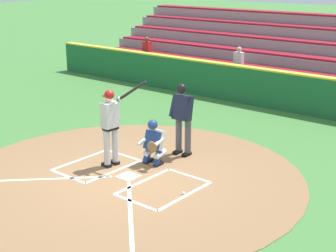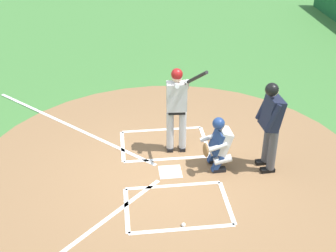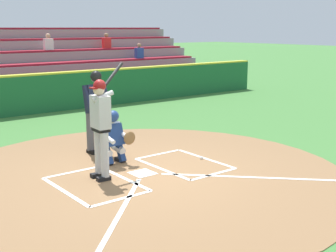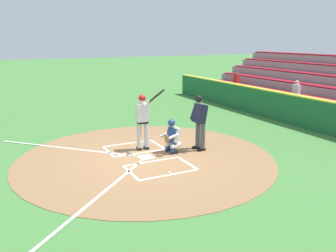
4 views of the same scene
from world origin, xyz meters
name	(u,v)px [view 1 (image 1 of 4)]	position (x,y,z in m)	size (l,w,h in m)	color
ground_plane	(128,177)	(0.00, 0.00, 0.00)	(120.00, 120.00, 0.00)	#427A38
dirt_circle	(128,176)	(0.00, 0.00, 0.01)	(8.00, 8.00, 0.01)	olive
home_plate_and_chalk	(100,188)	(0.00, 0.88, 0.01)	(7.93, 4.91, 0.01)	white
batter	(111,122)	(0.76, -0.23, 1.10)	(0.96, 0.67, 2.13)	#BCBCBC
catcher	(154,141)	(0.06, -0.95, 0.59)	(0.61, 0.60, 1.13)	black
plate_umpire	(183,114)	(-0.07, -1.90, 1.08)	(0.60, 0.44, 1.86)	#4C4C51
baseball	(184,193)	(-1.57, -0.03, 0.04)	(0.07, 0.07, 0.07)	white
backstop_wall	(284,91)	(0.00, -7.50, 0.65)	(22.00, 0.36, 1.31)	#1E6033
bleacher_stand	(331,65)	(0.00, -11.33, 1.00)	(20.00, 5.10, 2.78)	gray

